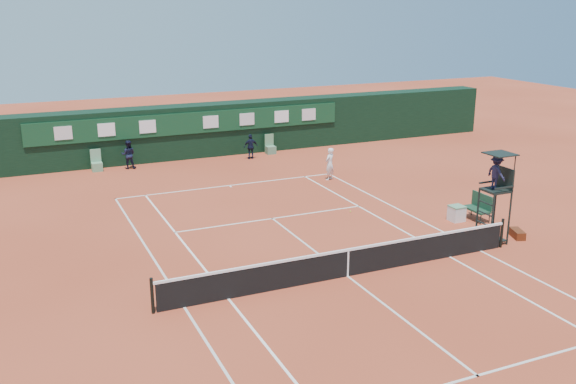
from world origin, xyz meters
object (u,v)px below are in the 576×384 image
at_px(tennis_net, 348,262).
at_px(cooler, 457,213).
at_px(player, 330,164).
at_px(umpire_chair, 497,179).
at_px(player_bench, 479,206).

relative_size(tennis_net, cooler, 20.00).
height_order(tennis_net, player, player).
height_order(tennis_net, cooler, tennis_net).
xyz_separation_m(umpire_chair, player, (-1.40, 10.34, -1.64)).
distance_m(umpire_chair, player, 10.56).
distance_m(umpire_chair, cooler, 3.35).
height_order(tennis_net, player_bench, same).
bearing_deg(tennis_net, umpire_chair, 4.71).
distance_m(tennis_net, cooler, 7.47).
height_order(player_bench, cooler, player_bench).
xyz_separation_m(player_bench, cooler, (-0.93, 0.23, -0.27)).
height_order(umpire_chair, player_bench, umpire_chair).
bearing_deg(umpire_chair, cooler, 80.85).
bearing_deg(umpire_chair, player, 97.70).
height_order(player_bench, player, player).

